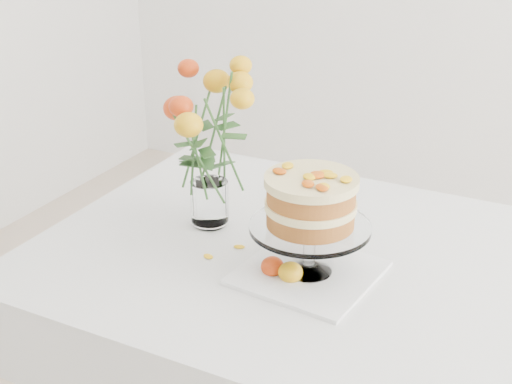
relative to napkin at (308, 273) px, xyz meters
The scene contains 11 objects.
table 0.14m from the napkin, 48.81° to the left, with size 1.43×0.93×0.76m.
napkin is the anchor object (origin of this frame).
cake_stand 0.16m from the napkin, 90.00° to the right, with size 0.25×0.25×0.23m.
rose_vase 0.41m from the napkin, 160.60° to the left, with size 0.39×0.39×0.45m.
loose_rose_near 0.05m from the napkin, 116.91° to the right, with size 0.09×0.05×0.04m.
loose_rose_far 0.08m from the napkin, 150.38° to the right, with size 0.09×0.05×0.04m.
stray_petal_a 0.05m from the napkin, 162.54° to the right, with size 0.03×0.02×0.00m, color yellow.
stray_petal_b 0.08m from the napkin, 44.44° to the right, with size 0.03×0.02×0.00m, color yellow.
stray_petal_c 0.13m from the napkin, 44.68° to the right, with size 0.03×0.02×0.00m, color yellow.
stray_petal_d 0.19m from the napkin, 169.01° to the left, with size 0.03×0.02×0.00m, color yellow.
stray_petal_e 0.23m from the napkin, behind, with size 0.03×0.02×0.00m, color yellow.
Camera 1 is at (0.42, -1.29, 1.53)m, focal length 50.00 mm.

